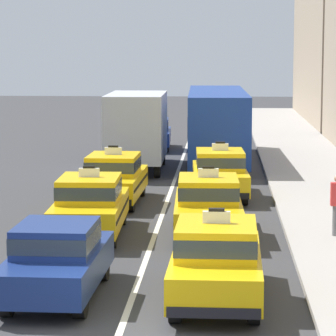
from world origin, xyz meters
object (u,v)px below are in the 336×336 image
object	(u,v)px
sedan_left_fifth	(153,133)
bus_right_fourth	(217,122)
taxi_right_second	(208,205)
taxi_right_nearest	(216,260)
sedan_left_nearest	(57,258)
taxi_left_second	(90,204)
taxi_right_third	(220,172)
box_truck_left_fourth	(138,128)
taxi_left_third	(114,178)

from	to	relation	value
sedan_left_fifth	bus_right_fourth	distance (m)	5.99
taxi_right_second	bus_right_fourth	size ratio (longest dim) A/B	0.41
sedan_left_fifth	taxi_right_nearest	distance (m)	27.73
sedan_left_nearest	taxi_right_second	bearing A→B (deg)	64.43
taxi_left_second	taxi_right_third	xyz separation A→B (m)	(3.55, 6.57, 0.00)
box_truck_left_fourth	sedan_left_fifth	size ratio (longest dim) A/B	1.60
sedan_left_nearest	taxi_right_second	xyz separation A→B (m)	(3.02, 6.32, 0.03)
sedan_left_nearest	sedan_left_fifth	world-z (taller)	same
taxi_left_third	box_truck_left_fourth	xyz separation A→B (m)	(0.02, 8.42, 0.90)
taxi_left_third	sedan_left_nearest	bearing A→B (deg)	-89.06
taxi_right_third	bus_right_fourth	distance (m)	9.79
taxi_right_second	bus_right_fourth	xyz separation A→B (m)	(0.13, 16.19, 0.94)
sedan_left_nearest	sedan_left_fifth	bearing A→B (deg)	90.27
taxi_left_third	taxi_right_nearest	size ratio (longest dim) A/B	1.00
taxi_left_second	taxi_left_third	size ratio (longest dim) A/B	1.00
box_truck_left_fourth	taxi_right_third	world-z (taller)	box_truck_left_fourth
taxi_left_second	taxi_right_nearest	bearing A→B (deg)	-60.72
taxi_right_nearest	sedan_left_fifth	bearing A→B (deg)	97.09
sedan_left_nearest	taxi_right_nearest	xyz separation A→B (m)	(3.30, -0.09, 0.03)
box_truck_left_fourth	taxi_right_second	world-z (taller)	box_truck_left_fourth
bus_right_fourth	sedan_left_nearest	bearing A→B (deg)	-97.98
sedan_left_nearest	taxi_right_second	world-z (taller)	taxi_right_second
taxi_left_second	taxi_right_third	distance (m)	7.47
taxi_right_nearest	taxi_right_second	bearing A→B (deg)	92.44
taxi_right_second	taxi_right_nearest	bearing A→B (deg)	-87.56
box_truck_left_fourth	taxi_right_second	distance (m)	13.85
taxi_left_third	taxi_right_second	distance (m)	5.96
sedan_left_fifth	taxi_left_second	bearing A→B (deg)	-90.27
sedan_left_fifth	taxi_right_second	bearing A→B (deg)	-81.51
sedan_left_fifth	taxi_right_second	world-z (taller)	taxi_right_second
taxi_left_second	taxi_right_second	world-z (taller)	same
taxi_right_second	bus_right_fourth	bearing A→B (deg)	89.53
taxi_right_nearest	box_truck_left_fourth	bearing A→B (deg)	99.88
taxi_left_second	taxi_right_nearest	distance (m)	7.20
box_truck_left_fourth	taxi_right_nearest	size ratio (longest dim) A/B	1.53
sedan_left_nearest	taxi_right_nearest	distance (m)	3.30
sedan_left_nearest	taxi_right_third	size ratio (longest dim) A/B	0.93
taxi_left_second	sedan_left_nearest	bearing A→B (deg)	-87.89
sedan_left_fifth	taxi_right_nearest	world-z (taller)	taxi_right_nearest
sedan_left_nearest	taxi_right_third	world-z (taller)	taxi_right_third
box_truck_left_fourth	bus_right_fourth	xyz separation A→B (m)	(3.32, 2.74, 0.04)
sedan_left_fifth	taxi_right_third	distance (m)	15.06
sedan_left_nearest	taxi_left_third	world-z (taller)	taxi_left_third
taxi_left_second	taxi_right_third	bearing A→B (deg)	61.63
taxi_right_third	bus_right_fourth	xyz separation A→B (m)	(-0.17, 9.75, 0.94)
taxi_right_third	sedan_left_fifth	bearing A→B (deg)	103.24
taxi_left_third	taxi_right_third	world-z (taller)	same
sedan_left_nearest	taxi_right_second	size ratio (longest dim) A/B	0.94
sedan_left_nearest	bus_right_fourth	size ratio (longest dim) A/B	0.38
taxi_left_second	taxi_right_third	world-z (taller)	same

